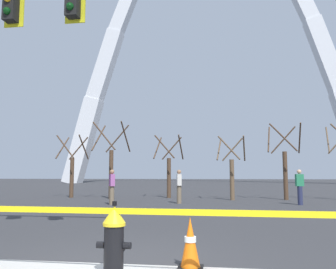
# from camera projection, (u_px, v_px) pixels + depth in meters

# --- Properties ---
(ground_plane) EXTENTS (240.00, 240.00, 0.00)m
(ground_plane) POSITION_uv_depth(u_px,v_px,m) (114.00, 269.00, 5.13)
(ground_plane) COLOR #333335
(fire_hydrant) EXTENTS (0.46, 0.48, 0.99)m
(fire_hydrant) POSITION_uv_depth(u_px,v_px,m) (114.00, 242.00, 4.69)
(fire_hydrant) COLOR black
(fire_hydrant) RESTS_ON ground
(caution_tape_barrier) EXTENTS (6.33, 0.23, 0.95)m
(caution_tape_barrier) POSITION_uv_depth(u_px,v_px,m) (117.00, 226.00, 4.67)
(caution_tape_barrier) COLOR #232326
(caution_tape_barrier) RESTS_ON ground
(traffic_cone_by_hydrant) EXTENTS (0.36, 0.36, 0.73)m
(traffic_cone_by_hydrant) POSITION_uv_depth(u_px,v_px,m) (190.00, 243.00, 5.15)
(traffic_cone_by_hydrant) COLOR black
(traffic_cone_by_hydrant) RESTS_ON ground
(monument_arch) EXTENTS (50.36, 2.76, 51.49)m
(monument_arch) POSITION_uv_depth(u_px,v_px,m) (210.00, 50.00, 60.21)
(monument_arch) COLOR silver
(monument_arch) RESTS_ON ground
(tree_far_left) EXTENTS (1.72, 1.73, 3.72)m
(tree_far_left) POSITION_uv_depth(u_px,v_px,m) (72.00, 170.00, 21.59)
(tree_far_left) COLOR #473323
(tree_far_left) RESTS_ON ground
(tree_left_mid) EXTENTS (2.01, 2.02, 4.36)m
(tree_left_mid) POSITION_uv_depth(u_px,v_px,m) (111.00, 165.00, 20.64)
(tree_left_mid) COLOR #473323
(tree_left_mid) RESTS_ON ground
(tree_center_left) EXTENTS (1.71, 1.72, 3.70)m
(tree_center_left) POSITION_uv_depth(u_px,v_px,m) (169.00, 170.00, 21.36)
(tree_center_left) COLOR #473323
(tree_center_left) RESTS_ON ground
(tree_center_right) EXTENTS (1.60, 1.61, 3.43)m
(tree_center_right) POSITION_uv_depth(u_px,v_px,m) (232.00, 172.00, 19.39)
(tree_center_right) COLOR brown
(tree_center_right) RESTS_ON ground
(tree_right_mid) EXTENTS (1.90, 1.92, 4.13)m
(tree_right_mid) POSITION_uv_depth(u_px,v_px,m) (285.00, 166.00, 19.60)
(tree_right_mid) COLOR #473323
(tree_right_mid) RESTS_ON ground
(pedestrian_walking_left) EXTENTS (0.37, 0.25, 1.59)m
(pedestrian_walking_left) POSITION_uv_depth(u_px,v_px,m) (300.00, 187.00, 16.16)
(pedestrian_walking_left) COLOR #232847
(pedestrian_walking_left) RESTS_ON ground
(pedestrian_standing_center) EXTENTS (0.34, 0.39, 1.59)m
(pedestrian_standing_center) POSITION_uv_depth(u_px,v_px,m) (112.00, 187.00, 16.24)
(pedestrian_standing_center) COLOR brown
(pedestrian_standing_center) RESTS_ON ground
(pedestrian_walking_right) EXTENTS (0.28, 0.38, 1.59)m
(pedestrian_walking_right) POSITION_uv_depth(u_px,v_px,m) (179.00, 186.00, 16.99)
(pedestrian_walking_right) COLOR brown
(pedestrian_walking_right) RESTS_ON ground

